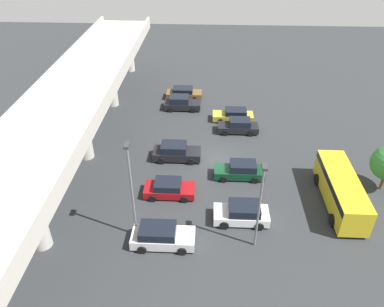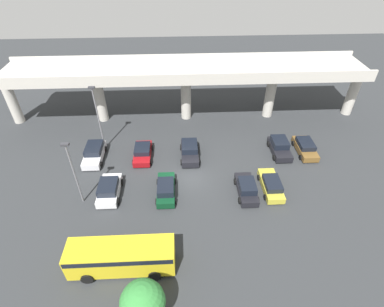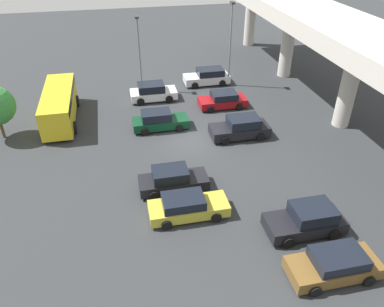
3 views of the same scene
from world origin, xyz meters
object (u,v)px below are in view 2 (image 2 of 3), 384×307
object	(u,v)px
lamp_post_near_aisle	(98,114)
parked_car_5	(247,188)
parked_car_1	(109,189)
tree_front_left	(143,302)
parked_car_6	(271,185)
shuttle_bus	(121,256)
parked_car_4	(190,151)
parked_car_7	(280,147)
parked_car_8	(305,147)
parked_car_0	(94,153)
parked_car_2	(143,152)
parked_car_3	(166,189)
lamp_post_mid_lot	(73,169)

from	to	relation	value
lamp_post_near_aisle	parked_car_5	bearing A→B (deg)	-28.24
parked_car_1	tree_front_left	size ratio (longest dim) A/B	1.01
parked_car_6	shuttle_bus	xyz separation A→B (m)	(-14.22, -8.17, 0.91)
parked_car_4	parked_car_7	world-z (taller)	parked_car_4
parked_car_5	parked_car_4	bearing A→B (deg)	40.81
parked_car_8	tree_front_left	world-z (taller)	tree_front_left
parked_car_0	lamp_post_near_aisle	size ratio (longest dim) A/B	0.57
parked_car_0	tree_front_left	world-z (taller)	tree_front_left
parked_car_5	lamp_post_near_aisle	bearing A→B (deg)	61.76
parked_car_0	parked_car_2	bearing A→B (deg)	90.14
parked_car_1	parked_car_6	bearing A→B (deg)	-90.26
parked_car_7	parked_car_5	bearing A→B (deg)	-38.46
shuttle_bus	parked_car_6	bearing A→B (deg)	-150.12
parked_car_3	lamp_post_mid_lot	size ratio (longest dim) A/B	0.63
parked_car_1	shuttle_bus	distance (m)	8.65
parked_car_0	lamp_post_near_aisle	distance (m)	4.57
parked_car_2	shuttle_bus	size ratio (longest dim) A/B	0.52
parked_car_5	parked_car_6	distance (m)	2.70
parked_car_6	tree_front_left	distance (m)	17.50
parked_car_0	tree_front_left	distance (m)	20.14
parked_car_5	parked_car_6	bearing A→B (deg)	-81.19
parked_car_2	parked_car_4	distance (m)	5.56
parked_car_5	lamp_post_mid_lot	world-z (taller)	lamp_post_mid_lot
parked_car_2	parked_car_3	bearing A→B (deg)	24.54
parked_car_4	lamp_post_near_aisle	size ratio (longest dim) A/B	0.57
parked_car_6	tree_front_left	xyz separation A→B (m)	(-12.07, -12.49, 2.11)
lamp_post_near_aisle	lamp_post_mid_lot	world-z (taller)	lamp_post_near_aisle
parked_car_6	lamp_post_mid_lot	bearing A→B (deg)	92.16
parked_car_4	lamp_post_mid_lot	world-z (taller)	lamp_post_mid_lot
parked_car_0	parked_car_1	world-z (taller)	parked_car_1
parked_car_5	parked_car_3	bearing A→B (deg)	87.92
lamp_post_mid_lot	parked_car_4	bearing A→B (deg)	31.52
lamp_post_near_aisle	parked_car_2	bearing A→B (deg)	-22.43
parked_car_1	parked_car_7	world-z (taller)	parked_car_7
parked_car_6	shuttle_bus	world-z (taller)	shuttle_bus
tree_front_left	lamp_post_mid_lot	bearing A→B (deg)	121.34
parked_car_6	parked_car_7	size ratio (longest dim) A/B	1.07
parked_car_0	parked_car_8	size ratio (longest dim) A/B	1.03
parked_car_1	parked_car_3	size ratio (longest dim) A/B	0.95
parked_car_2	parked_car_3	world-z (taller)	parked_car_3
parked_car_4	parked_car_1	bearing A→B (deg)	-54.88
parked_car_1	parked_car_2	bearing A→B (deg)	-25.51
parked_car_3	parked_car_8	xyz separation A→B (m)	(16.67, 6.31, -0.04)
parked_car_1	parked_car_8	xyz separation A→B (m)	(22.44, 6.12, -0.09)
parked_car_2	lamp_post_mid_lot	world-z (taller)	lamp_post_mid_lot
parked_car_1	parked_car_3	bearing A→B (deg)	-91.88
parked_car_0	parked_car_6	bearing A→B (deg)	72.43
parked_car_0	shuttle_bus	world-z (taller)	shuttle_bus
parked_car_7	parked_car_8	bearing A→B (deg)	88.60
parked_car_1	lamp_post_near_aisle	xyz separation A→B (m)	(-1.97, 8.10, 4.03)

